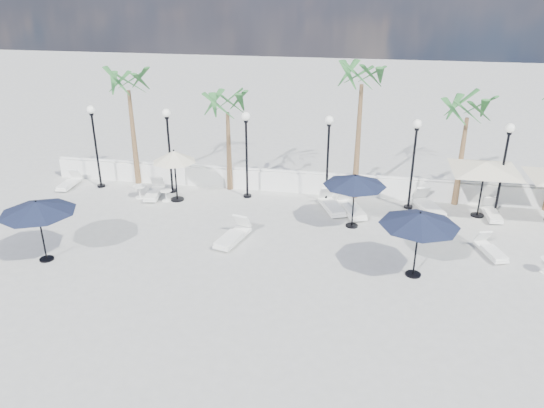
% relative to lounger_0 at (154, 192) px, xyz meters
% --- Properties ---
extents(ground, '(100.00, 100.00, 0.00)m').
position_rel_lounger_0_xyz_m(ground, '(7.60, -5.80, -0.22)').
color(ground, '#9B9B96').
rests_on(ground, ground).
extents(balustrade, '(26.00, 0.30, 1.01)m').
position_rel_lounger_0_xyz_m(balustrade, '(7.60, 1.70, 0.25)').
color(balustrade, white).
rests_on(balustrade, ground).
extents(lamppost_0, '(0.36, 0.36, 3.84)m').
position_rel_lounger_0_xyz_m(lamppost_0, '(-2.90, 0.70, 2.27)').
color(lamppost_0, black).
rests_on(lamppost_0, ground).
extents(lamppost_1, '(0.36, 0.36, 3.84)m').
position_rel_lounger_0_xyz_m(lamppost_1, '(0.60, 0.70, 2.27)').
color(lamppost_1, black).
rests_on(lamppost_1, ground).
extents(lamppost_2, '(0.36, 0.36, 3.84)m').
position_rel_lounger_0_xyz_m(lamppost_2, '(4.10, 0.70, 2.27)').
color(lamppost_2, black).
rests_on(lamppost_2, ground).
extents(lamppost_3, '(0.36, 0.36, 3.84)m').
position_rel_lounger_0_xyz_m(lamppost_3, '(7.60, 0.70, 2.27)').
color(lamppost_3, black).
rests_on(lamppost_3, ground).
extents(lamppost_4, '(0.36, 0.36, 3.84)m').
position_rel_lounger_0_xyz_m(lamppost_4, '(11.10, 0.70, 2.27)').
color(lamppost_4, black).
rests_on(lamppost_4, ground).
extents(lamppost_5, '(0.36, 0.36, 3.84)m').
position_rel_lounger_0_xyz_m(lamppost_5, '(14.60, 0.70, 2.27)').
color(lamppost_5, black).
rests_on(lamppost_5, ground).
extents(palm_0, '(2.60, 2.60, 5.50)m').
position_rel_lounger_0_xyz_m(palm_0, '(-1.40, 1.50, 4.31)').
color(palm_0, brown).
rests_on(palm_0, ground).
extents(palm_1, '(2.60, 2.60, 4.70)m').
position_rel_lounger_0_xyz_m(palm_1, '(3.10, 1.50, 3.53)').
color(palm_1, brown).
rests_on(palm_1, ground).
extents(palm_2, '(2.60, 2.60, 6.10)m').
position_rel_lounger_0_xyz_m(palm_2, '(8.80, 1.50, 4.89)').
color(palm_2, brown).
rests_on(palm_2, ground).
extents(palm_3, '(2.60, 2.60, 4.90)m').
position_rel_lounger_0_xyz_m(palm_3, '(13.10, 1.50, 3.73)').
color(palm_3, brown).
rests_on(palm_3, ground).
extents(lounger_0, '(0.80, 1.82, 0.66)m').
position_rel_lounger_0_xyz_m(lounger_0, '(0.00, 0.00, 0.00)').
color(lounger_0, white).
rests_on(lounger_0, ground).
extents(lounger_1, '(0.58, 1.65, 0.61)m').
position_rel_lounger_0_xyz_m(lounger_1, '(-4.35, 0.41, -0.02)').
color(lounger_1, white).
rests_on(lounger_1, ground).
extents(lounger_2, '(1.09, 2.03, 0.73)m').
position_rel_lounger_0_xyz_m(lounger_2, '(4.51, -3.62, 0.02)').
color(lounger_2, white).
rests_on(lounger_2, ground).
extents(lounger_3, '(1.35, 2.16, 0.77)m').
position_rel_lounger_0_xyz_m(lounger_3, '(8.74, -0.29, 0.04)').
color(lounger_3, white).
rests_on(lounger_3, ground).
extents(lounger_4, '(1.31, 2.02, 0.72)m').
position_rel_lounger_0_xyz_m(lounger_4, '(7.91, -0.14, 0.02)').
color(lounger_4, white).
rests_on(lounger_4, ground).
extents(lounger_5, '(1.33, 2.17, 0.78)m').
position_rel_lounger_0_xyz_m(lounger_5, '(11.90, 0.42, 0.04)').
color(lounger_5, white).
rests_on(lounger_5, ground).
extents(lounger_6, '(0.65, 1.70, 0.62)m').
position_rel_lounger_0_xyz_m(lounger_6, '(14.38, 0.31, -0.01)').
color(lounger_6, white).
rests_on(lounger_6, ground).
extents(lounger_8, '(0.99, 1.70, 0.61)m').
position_rel_lounger_0_xyz_m(lounger_8, '(13.73, -3.01, -0.02)').
color(lounger_8, white).
rests_on(lounger_8, ground).
extents(side_table_0, '(0.57, 0.57, 0.55)m').
position_rel_lounger_0_xyz_m(side_table_0, '(-0.58, -0.23, 0.11)').
color(side_table_0, white).
rests_on(side_table_0, ground).
extents(side_table_1, '(0.51, 0.51, 0.50)m').
position_rel_lounger_0_xyz_m(side_table_1, '(0.70, -0.36, 0.08)').
color(side_table_1, white).
rests_on(side_table_1, ground).
extents(parasol_navy_left, '(2.55, 2.55, 2.25)m').
position_rel_lounger_0_xyz_m(parasol_navy_left, '(-1.56, -6.07, 1.76)').
color(parasol_navy_left, black).
rests_on(parasol_navy_left, ground).
extents(parasol_navy_mid, '(2.44, 2.44, 2.19)m').
position_rel_lounger_0_xyz_m(parasol_navy_mid, '(8.81, -1.52, 1.70)').
color(parasol_navy_mid, black).
rests_on(parasol_navy_mid, ground).
extents(parasol_navy_right, '(2.57, 2.57, 2.30)m').
position_rel_lounger_0_xyz_m(parasol_navy_right, '(10.95, -4.89, 1.80)').
color(parasol_navy_right, black).
rests_on(parasol_navy_right, ground).
extents(parasol_cream_sq_a, '(5.15, 5.15, 2.53)m').
position_rel_lounger_0_xyz_m(parasol_cream_sq_a, '(13.85, 0.36, 2.12)').
color(parasol_cream_sq_a, black).
rests_on(parasol_cream_sq_a, ground).
extents(parasol_cream_small, '(1.89, 1.89, 2.32)m').
position_rel_lounger_0_xyz_m(parasol_cream_small, '(1.14, -0.19, 1.76)').
color(parasol_cream_small, black).
rests_on(parasol_cream_small, ground).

